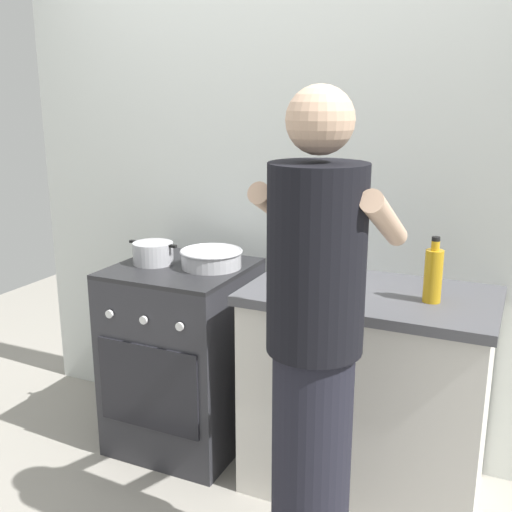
# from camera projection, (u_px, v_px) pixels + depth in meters

# --- Properties ---
(ground) EXTENTS (6.00, 6.00, 0.00)m
(ground) POSITION_uv_depth(u_px,v_px,m) (235.00, 472.00, 2.77)
(ground) COLOR gray
(back_wall) EXTENTS (3.20, 0.10, 2.50)m
(back_wall) POSITION_uv_depth(u_px,v_px,m) (319.00, 189.00, 2.81)
(back_wall) COLOR silver
(back_wall) RESTS_ON ground
(countertop) EXTENTS (1.00, 0.60, 0.90)m
(countertop) POSITION_uv_depth(u_px,v_px,m) (366.00, 391.00, 2.57)
(countertop) COLOR silver
(countertop) RESTS_ON ground
(stove_range) EXTENTS (0.60, 0.62, 0.90)m
(stove_range) POSITION_uv_depth(u_px,v_px,m) (183.00, 356.00, 2.93)
(stove_range) COLOR #2D2D33
(stove_range) RESTS_ON ground
(pot) EXTENTS (0.26, 0.19, 0.10)m
(pot) POSITION_uv_depth(u_px,v_px,m) (153.00, 253.00, 2.85)
(pot) COLOR #B2B2B7
(pot) RESTS_ON stove_range
(mixing_bowl) EXTENTS (0.29, 0.29, 0.08)m
(mixing_bowl) POSITION_uv_depth(u_px,v_px,m) (211.00, 258.00, 2.78)
(mixing_bowl) COLOR #B7B7BC
(mixing_bowl) RESTS_ON stove_range
(utensil_crock) EXTENTS (0.10, 0.10, 0.32)m
(utensil_crock) POSITION_uv_depth(u_px,v_px,m) (327.00, 252.00, 2.68)
(utensil_crock) COLOR silver
(utensil_crock) RESTS_ON countertop
(oil_bottle) EXTENTS (0.07, 0.07, 0.26)m
(oil_bottle) POSITION_uv_depth(u_px,v_px,m) (433.00, 275.00, 2.30)
(oil_bottle) COLOR gold
(oil_bottle) RESTS_ON countertop
(person) EXTENTS (0.41, 0.50, 1.70)m
(person) POSITION_uv_depth(u_px,v_px,m) (314.00, 360.00, 1.90)
(person) COLOR black
(person) RESTS_ON ground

